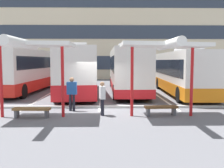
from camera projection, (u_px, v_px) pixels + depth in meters
name	position (u px, v px, depth m)	size (l,w,h in m)	color
ground_plane	(100.00, 109.00, 13.68)	(160.00, 160.00, 0.00)	slate
terminal_building	(105.00, 26.00, 42.46)	(38.49, 15.57, 19.31)	beige
coach_bus_0	(27.00, 71.00, 21.16)	(3.04, 10.98, 3.77)	silver
coach_bus_1	(77.00, 71.00, 20.18)	(3.66, 12.24, 3.79)	silver
coach_bus_2	(127.00, 70.00, 21.18)	(2.61, 12.05, 3.80)	silver
coach_bus_3	(183.00, 73.00, 19.46)	(2.91, 11.12, 3.53)	silver
lane_stripe_1	(49.00, 94.00, 19.93)	(0.16, 14.00, 0.01)	white
lane_stripe_2	(102.00, 94.00, 20.01)	(0.16, 14.00, 0.01)	white
lane_stripe_3	(155.00, 94.00, 20.09)	(0.16, 14.00, 0.01)	white
lane_stripe_4	(207.00, 94.00, 20.17)	(0.16, 14.00, 0.01)	white
waiting_shelter_0	(29.00, 46.00, 11.27)	(3.76, 4.39, 3.43)	red
bench_0	(32.00, 110.00, 11.63)	(1.69, 0.50, 0.45)	brown
waiting_shelter_1	(164.00, 47.00, 11.50)	(3.76, 4.37, 3.40)	red
bench_1	(161.00, 108.00, 12.10)	(1.56, 0.54, 0.45)	brown
platform_kerb	(100.00, 107.00, 14.04)	(44.00, 0.24, 0.12)	#ADADA8
waiting_passenger_0	(102.00, 96.00, 12.06)	(0.31, 0.49, 1.59)	black
waiting_passenger_1	(72.00, 91.00, 13.14)	(0.51, 0.25, 1.72)	black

